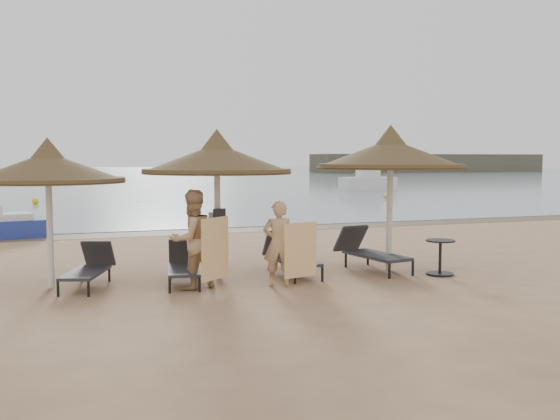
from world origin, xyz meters
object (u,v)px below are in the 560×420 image
(palapa_left, at_px, (48,168))
(palapa_center, at_px, (217,159))
(lounger_near_left, at_px, (184,264))
(lounger_near_right, at_px, (289,255))
(pedal_boat, at_px, (5,225))
(lounger_far_right, at_px, (369,251))
(lounger_far_left, at_px, (90,267))
(palapa_right, at_px, (390,155))
(person_right, at_px, (279,237))
(person_left, at_px, (192,232))
(side_table, at_px, (440,258))

(palapa_left, relative_size, palapa_center, 0.93)
(lounger_near_left, distance_m, lounger_near_right, 2.26)
(pedal_boat, bearing_deg, lounger_far_right, -59.68)
(palapa_center, height_order, lounger_far_left, palapa_center)
(palapa_center, relative_size, palapa_right, 0.96)
(person_right, bearing_deg, palapa_left, 0.67)
(person_right, xyz_separation_m, pedal_boat, (-5.49, 9.43, -0.56))
(lounger_far_left, bearing_deg, palapa_right, 15.34)
(lounger_far_left, bearing_deg, lounger_far_right, 17.75)
(lounger_near_left, relative_size, person_left, 0.86)
(lounger_far_left, relative_size, lounger_far_right, 0.88)
(palapa_center, relative_size, person_left, 1.42)
(lounger_near_left, xyz_separation_m, lounger_far_right, (4.06, 0.13, 0.05))
(person_left, bearing_deg, lounger_near_left, -107.20)
(palapa_center, xyz_separation_m, side_table, (4.39, -1.27, -2.04))
(lounger_near_right, relative_size, person_left, 0.91)
(side_table, bearing_deg, person_left, 176.45)
(palapa_center, bearing_deg, lounger_near_right, -4.21)
(side_table, relative_size, person_right, 0.39)
(pedal_boat, bearing_deg, palapa_left, -93.19)
(palapa_left, relative_size, lounger_far_right, 1.34)
(lounger_far_left, bearing_deg, pedal_boat, 123.70)
(lounger_near_left, relative_size, pedal_boat, 0.76)
(lounger_near_left, xyz_separation_m, pedal_boat, (-3.87, 8.47, 0.02))
(palapa_left, bearing_deg, lounger_far_right, -1.60)
(palapa_center, distance_m, lounger_far_right, 3.86)
(lounger_near_left, relative_size, person_right, 0.98)
(lounger_near_right, xyz_separation_m, person_left, (-2.21, -0.85, 0.68))
(palapa_left, height_order, side_table, palapa_left)
(palapa_right, height_order, lounger_far_left, palapa_right)
(person_left, distance_m, pedal_boat, 9.95)
(side_table, height_order, person_right, person_right)
(lounger_far_right, xyz_separation_m, person_right, (-2.45, -1.09, 0.53))
(lounger_near_left, height_order, person_right, person_right)
(lounger_far_right, height_order, person_left, person_left)
(lounger_near_right, xyz_separation_m, person_right, (-0.64, -1.16, 0.55))
(lounger_near_left, height_order, lounger_far_right, lounger_far_right)
(lounger_far_right, bearing_deg, person_right, -165.78)
(lounger_far_left, bearing_deg, lounger_near_right, 18.09)
(lounger_near_right, bearing_deg, palapa_right, -10.01)
(palapa_right, xyz_separation_m, lounger_far_left, (-6.15, 0.41, -2.12))
(person_left, bearing_deg, pedal_boat, -87.70)
(palapa_right, relative_size, lounger_near_left, 1.72)
(lounger_far_left, height_order, pedal_boat, pedal_boat)
(person_right, bearing_deg, lounger_far_left, -1.96)
(lounger_near_right, distance_m, person_right, 1.43)
(palapa_center, bearing_deg, person_left, -126.38)
(palapa_left, xyz_separation_m, side_table, (7.56, -1.28, -1.88))
(lounger_near_left, distance_m, side_table, 5.23)
(lounger_near_left, bearing_deg, palapa_right, 7.91)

